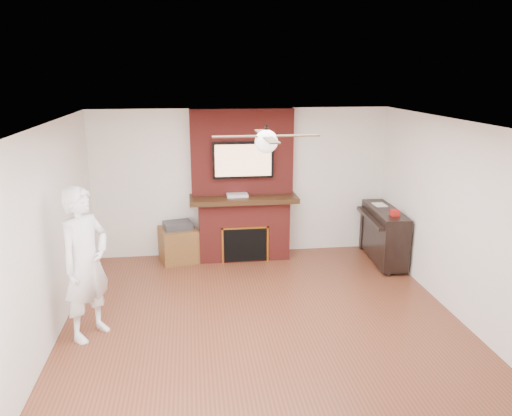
{
  "coord_description": "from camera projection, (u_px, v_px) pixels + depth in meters",
  "views": [
    {
      "loc": [
        -0.84,
        -5.51,
        3.08
      ],
      "look_at": [
        0.0,
        0.9,
        1.3
      ],
      "focal_mm": 35.0,
      "sensor_mm": 36.0,
      "label": 1
    }
  ],
  "objects": [
    {
      "name": "candle_orange",
      "position": [
        236.0,
        258.0,
        8.36
      ],
      "size": [
        0.07,
        0.07,
        0.12
      ],
      "primitive_type": "cylinder",
      "color": "#C26916",
      "rests_on": "ground"
    },
    {
      "name": "room_shell",
      "position": [
        266.0,
        232.0,
        5.86
      ],
      "size": [
        5.36,
        5.86,
        2.86
      ],
      "color": "#5A2B1A",
      "rests_on": "ground"
    },
    {
      "name": "tv",
      "position": [
        243.0,
        160.0,
        8.14
      ],
      "size": [
        1.0,
        0.08,
        0.6
      ],
      "color": "black",
      "rests_on": "fireplace"
    },
    {
      "name": "person",
      "position": [
        86.0,
        264.0,
        5.79
      ],
      "size": [
        0.76,
        0.81,
        1.84
      ],
      "primitive_type": "imported",
      "rotation": [
        0.0,
        0.0,
        0.95
      ],
      "color": "white",
      "rests_on": "ground"
    },
    {
      "name": "candle_green",
      "position": [
        247.0,
        257.0,
        8.44
      ],
      "size": [
        0.07,
        0.07,
        0.1
      ],
      "primitive_type": "cylinder",
      "color": "#508F39",
      "rests_on": "ground"
    },
    {
      "name": "piano",
      "position": [
        383.0,
        234.0,
        8.26
      ],
      "size": [
        0.59,
        1.4,
        0.99
      ],
      "rotation": [
        0.0,
        0.0,
        -0.06
      ],
      "color": "black",
      "rests_on": "ground"
    },
    {
      "name": "ceiling_fan",
      "position": [
        266.0,
        140.0,
        5.57
      ],
      "size": [
        1.21,
        1.21,
        0.31
      ],
      "color": "black",
      "rests_on": "room_shell"
    },
    {
      "name": "fireplace",
      "position": [
        243.0,
        200.0,
        8.36
      ],
      "size": [
        1.78,
        0.64,
        2.5
      ],
      "color": "maroon",
      "rests_on": "ground"
    },
    {
      "name": "side_table",
      "position": [
        178.0,
        243.0,
        8.34
      ],
      "size": [
        0.7,
        0.7,
        0.67
      ],
      "rotation": [
        0.0,
        0.0,
        0.24
      ],
      "color": "brown",
      "rests_on": "ground"
    },
    {
      "name": "cable_box",
      "position": [
        237.0,
        195.0,
        8.23
      ],
      "size": [
        0.35,
        0.21,
        0.05
      ],
      "primitive_type": "cube",
      "rotation": [
        0.0,
        0.0,
        0.03
      ],
      "color": "silver",
      "rests_on": "fireplace"
    },
    {
      "name": "candle_cream",
      "position": [
        252.0,
        258.0,
        8.38
      ],
      "size": [
        0.08,
        0.08,
        0.1
      ],
      "primitive_type": "cylinder",
      "color": "#FEDECA",
      "rests_on": "ground"
    }
  ]
}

